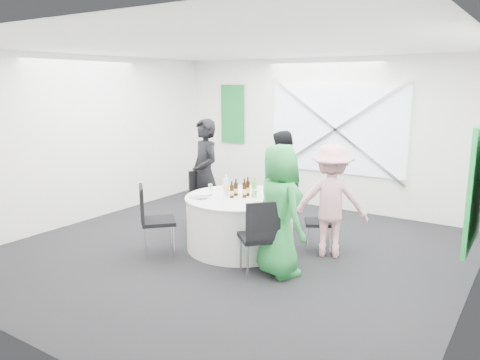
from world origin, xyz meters
The scene contains 43 objects.
floor centered at (0.00, 0.00, 0.00)m, with size 6.00×6.00×0.00m, color black.
ceiling centered at (0.00, 0.00, 2.80)m, with size 6.00×6.00×0.00m, color white.
wall_back centered at (0.00, 3.00, 1.40)m, with size 6.00×6.00×0.00m, color white.
wall_front centered at (0.00, -3.00, 1.40)m, with size 6.00×6.00×0.00m, color white.
wall_left centered at (-3.00, 0.00, 1.40)m, with size 6.00×6.00×0.00m, color white.
wall_right centered at (3.00, 0.00, 1.40)m, with size 6.00×6.00×0.00m, color white.
window_panel centered at (0.30, 2.96, 1.50)m, with size 2.60×0.03×1.60m, color white.
window_brace_a centered at (0.30, 2.92, 1.50)m, with size 0.05×0.05×3.16m, color silver.
window_brace_b centered at (0.30, 2.92, 1.50)m, with size 0.05×0.05×3.16m, color silver.
green_banner centered at (-2.00, 2.95, 1.70)m, with size 0.55×0.04×1.20m, color #156A31.
green_sign centered at (2.94, 0.60, 1.20)m, with size 0.05×1.20×1.40m, color #1A933C.
banquet_table centered at (0.00, 0.20, 0.38)m, with size 1.56×1.56×0.76m.
chair_back centered at (-0.08, 1.27, 0.48)m, with size 0.40×0.41×0.82m.
chair_back_left centered at (-1.05, 0.71, 0.55)m, with size 0.57×0.57×0.93m.
chair_back_right centered at (1.05, 0.77, 0.49)m, with size 0.52×0.51×0.84m.
chair_front_right centered at (0.77, -0.52, 0.57)m, with size 0.62×0.62×0.97m.
chair_front_left centered at (-0.85, -0.71, 0.58)m, with size 0.63×0.63×0.98m.
person_man_back_left centered at (-1.03, 0.72, 0.89)m, with size 0.65×0.43×1.78m, color black.
person_man_back centered at (-0.04, 1.48, 0.79)m, with size 0.77×0.42×1.58m, color black.
person_woman_pink centered at (1.19, 0.63, 0.77)m, with size 1.00×0.46×1.55m, color pink.
person_woman_green centered at (0.92, -0.32, 0.82)m, with size 0.80×0.52×1.63m, color #268C3D.
plate_back centered at (-0.07, 0.79, 0.77)m, with size 0.26×0.26×0.01m.
plate_back_left centered at (-0.42, 0.48, 0.77)m, with size 0.27×0.27×0.01m.
plate_back_right centered at (0.53, 0.45, 0.78)m, with size 0.29×0.29×0.04m.
plate_front_right centered at (0.50, -0.10, 0.78)m, with size 0.25×0.25×0.04m.
plate_front_left centered at (-0.48, -0.14, 0.77)m, with size 0.28×0.28×0.01m.
napkin centered at (-0.38, -0.19, 0.80)m, with size 0.18×0.12×0.05m, color silver.
beer_bottle_a centered at (-0.08, 0.21, 0.85)m, with size 0.06×0.06×0.24m.
beer_bottle_b centered at (0.07, 0.30, 0.87)m, with size 0.06×0.06×0.27m.
beer_bottle_c centered at (0.08, 0.19, 0.87)m, with size 0.06×0.06×0.27m.
beer_bottle_d centered at (-0.06, 0.07, 0.85)m, with size 0.06×0.06×0.24m.
green_water_bottle centered at (0.19, 0.27, 0.87)m, with size 0.08×0.08×0.29m.
clear_water_bottle centered at (-0.20, 0.14, 0.88)m, with size 0.08×0.08×0.31m.
wine_glass_a centered at (0.36, 0.02, 0.88)m, with size 0.07×0.07×0.17m.
wine_glass_b centered at (0.01, 0.56, 0.88)m, with size 0.07×0.07×0.17m.
wine_glass_c centered at (-0.39, 0.02, 0.88)m, with size 0.07×0.07×0.17m.
wine_glass_d centered at (0.41, 0.29, 0.88)m, with size 0.07×0.07×0.17m.
fork_a centered at (-0.53, -0.01, 0.76)m, with size 0.01×0.15×0.01m, color silver.
knife_a centered at (-0.36, -0.25, 0.76)m, with size 0.01×0.15×0.01m, color silver.
fork_b centered at (0.56, 0.31, 0.76)m, with size 0.01×0.15×0.01m, color silver.
knife_b centered at (0.37, 0.64, 0.76)m, with size 0.01×0.15×0.01m, color silver.
fork_c centered at (-0.35, 0.65, 0.76)m, with size 0.01×0.15×0.01m, color silver.
knife_c centered at (-0.56, 0.32, 0.76)m, with size 0.01×0.15×0.01m, color silver.
Camera 1 is at (3.54, -5.17, 2.34)m, focal length 35.00 mm.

